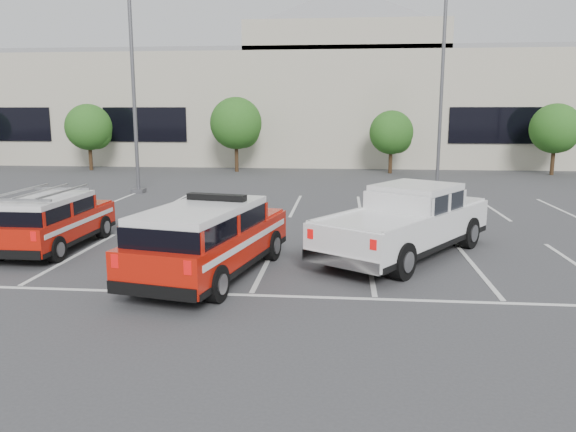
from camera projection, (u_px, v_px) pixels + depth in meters
The scene contains 12 objects.
ground at pixel (268, 261), 15.04m from camera, with size 120.00×120.00×0.00m, color #3A3A3D.
stall_markings at pixel (285, 227), 19.44m from camera, with size 23.00×15.00×0.01m, color silver.
convention_building at pixel (322, 101), 45.32m from camera, with size 60.00×16.99×13.20m.
tree_left at pixel (90, 129), 37.51m from camera, with size 3.07×3.07×4.42m.
tree_mid_left at pixel (238, 125), 36.51m from camera, with size 3.37×3.37×4.85m.
tree_mid_right at pixel (393, 134), 35.66m from camera, with size 2.77×2.77×3.99m.
tree_right at pixel (557, 130), 34.65m from camera, with size 3.07×3.07×4.42m.
light_pole_left at pixel (133, 85), 26.58m from camera, with size 0.90×0.60×10.24m.
light_pole_mid at pixel (442, 87), 29.06m from camera, with size 0.90×0.60×10.24m.
fire_chief_suv at pixel (210, 244), 13.52m from camera, with size 3.13×5.86×1.96m.
white_pickup at pixel (406, 228), 15.47m from camera, with size 5.35×6.49×1.95m.
ladder_suv at pixel (52, 225), 16.18m from camera, with size 1.82×4.57×1.80m.
Camera 1 is at (1.95, -14.44, 3.98)m, focal length 35.00 mm.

